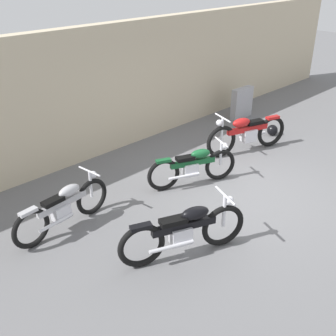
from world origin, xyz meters
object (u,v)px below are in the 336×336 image
object	(u,v)px
motorcycle_black	(185,231)
motorcycle_green	(193,166)
stone_marker	(242,103)
motorcycle_red	(246,133)
helmet	(272,130)
motorcycle_silver	(64,207)

from	to	relation	value
motorcycle_black	motorcycle_green	bearing A→B (deg)	61.40
stone_marker	motorcycle_red	distance (m)	2.36
helmet	motorcycle_green	size ratio (longest dim) A/B	0.16
helmet	motorcycle_black	bearing A→B (deg)	-161.55
motorcycle_green	motorcycle_silver	distance (m)	2.75
motorcycle_green	helmet	bearing A→B (deg)	28.54
stone_marker	motorcycle_silver	bearing A→B (deg)	-169.87
motorcycle_green	stone_marker	bearing A→B (deg)	46.67
helmet	motorcycle_green	world-z (taller)	motorcycle_green
helmet	stone_marker	bearing A→B (deg)	70.08
motorcycle_green	motorcycle_silver	xyz separation A→B (m)	(-2.70, 0.51, 0.00)
stone_marker	motorcycle_red	bearing A→B (deg)	-141.11
motorcycle_red	stone_marker	bearing A→B (deg)	-122.12
stone_marker	helmet	distance (m)	1.50
motorcycle_green	motorcycle_black	xyz separation A→B (m)	(-1.76, -1.42, 0.04)
motorcycle_red	motorcycle_silver	size ratio (longest dim) A/B	1.08
motorcycle_silver	motorcycle_black	distance (m)	2.15
stone_marker	helmet	xyz separation A→B (m)	(-0.50, -1.38, -0.30)
helmet	motorcycle_black	xyz separation A→B (m)	(-5.20, -1.73, 0.32)
motorcycle_black	motorcycle_silver	bearing A→B (deg)	138.45
stone_marker	helmet	size ratio (longest dim) A/B	3.13
stone_marker	motorcycle_silver	distance (m)	6.75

